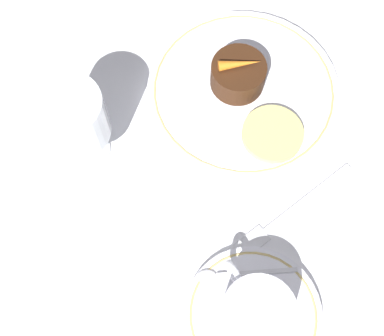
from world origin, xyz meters
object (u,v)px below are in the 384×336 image
fork (279,221)px  dessert_cake (238,75)px  wine_glass (73,120)px  dinner_plate (243,92)px  coffee_cup (257,314)px

fork → dessert_cake: 0.19m
wine_glass → dessert_cake: bearing=-93.5°
dinner_plate → wine_glass: 0.23m
coffee_cup → wine_glass: (0.28, 0.08, 0.04)m
dessert_cake → dinner_plate: bearing=-169.0°
coffee_cup → fork: coffee_cup is taller
wine_glass → dessert_cake: size_ratio=1.72×
dinner_plate → fork: (-0.17, 0.05, -0.01)m
dinner_plate → dessert_cake: bearing=11.0°
coffee_cup → wine_glass: 0.29m
wine_glass → fork: wine_glass is taller
coffee_cup → wine_glass: wine_glass is taller
coffee_cup → fork: bearing=-45.8°
wine_glass → fork: bearing=-139.9°
fork → dessert_cake: (0.18, -0.05, 0.03)m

